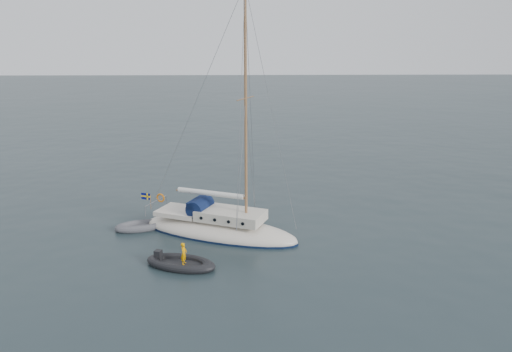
{
  "coord_description": "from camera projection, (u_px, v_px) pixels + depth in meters",
  "views": [
    {
      "loc": [
        -0.18,
        -27.3,
        10.84
      ],
      "look_at": [
        0.68,
        0.0,
        3.53
      ],
      "focal_mm": 35.0,
      "sensor_mm": 36.0,
      "label": 1
    }
  ],
  "objects": [
    {
      "name": "sailboat",
      "position": [
        219.0,
        217.0,
        28.93
      ],
      "size": [
        10.09,
        3.02,
        14.37
      ],
      "rotation": [
        0.0,
        0.0,
        -0.4
      ],
      "color": "beige",
      "rests_on": "ground"
    },
    {
      "name": "dinghy",
      "position": [
        140.0,
        226.0,
        29.92
      ],
      "size": [
        3.02,
        1.37,
        0.43
      ],
      "rotation": [
        0.0,
        0.0,
        0.3
      ],
      "color": "#4F4F54",
      "rests_on": "ground"
    },
    {
      "name": "ground",
      "position": [
        244.0,
        234.0,
        29.17
      ],
      "size": [
        300.0,
        300.0,
        0.0
      ],
      "primitive_type": "plane",
      "color": "black",
      "rests_on": "ground"
    },
    {
      "name": "rib",
      "position": [
        180.0,
        263.0,
        24.91
      ],
      "size": [
        3.69,
        1.68,
        1.32
      ],
      "rotation": [
        0.0,
        0.0,
        -0.34
      ],
      "color": "black",
      "rests_on": "ground"
    }
  ]
}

